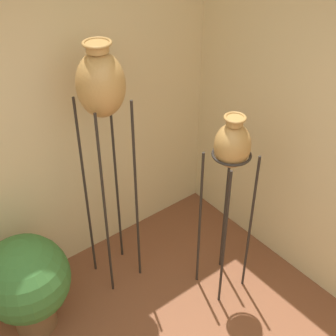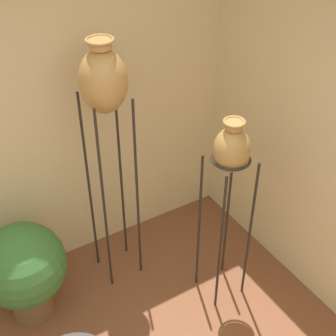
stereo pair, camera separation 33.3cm
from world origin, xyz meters
name	(u,v)px [view 1 (the left image)]	position (x,y,z in m)	size (l,w,h in m)	color
vase_stand_tall	(101,90)	(0.84, 1.68, 1.72)	(0.33, 0.33, 2.05)	#28231E
vase_stand_medium	(232,152)	(1.45, 1.05, 1.32)	(0.29, 0.29, 1.59)	#28231E
potted_plant	(26,282)	(0.06, 1.61, 0.48)	(0.64, 0.64, 0.84)	brown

